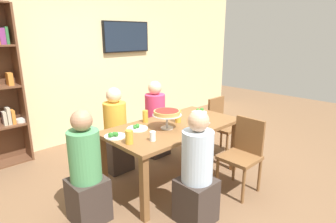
# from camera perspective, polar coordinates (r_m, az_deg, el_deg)

# --- Properties ---
(ground_plane) EXTENTS (12.00, 12.00, 0.00)m
(ground_plane) POSITION_cam_1_polar(r_m,az_deg,el_deg) (3.67, 1.11, -13.80)
(ground_plane) COLOR brown
(rear_partition) EXTENTS (8.00, 0.12, 2.80)m
(rear_partition) POSITION_cam_1_polar(r_m,az_deg,el_deg) (5.01, -17.13, 10.40)
(rear_partition) COLOR beige
(rear_partition) RESTS_ON ground_plane
(dining_table) EXTENTS (1.68, 0.88, 0.74)m
(dining_table) POSITION_cam_1_polar(r_m,az_deg,el_deg) (3.40, 1.17, -4.23)
(dining_table) COLOR brown
(dining_table) RESTS_ON ground_plane
(television) EXTENTS (0.99, 0.05, 0.55)m
(television) POSITION_cam_1_polar(r_m,az_deg,el_deg) (5.36, -8.59, 15.01)
(television) COLOR black
(diner_head_west) EXTENTS (0.34, 0.34, 1.15)m
(diner_head_west) POSITION_cam_1_polar(r_m,az_deg,el_deg) (2.85, -16.50, -12.56)
(diner_head_west) COLOR #382D28
(diner_head_west) RESTS_ON ground_plane
(diner_near_left) EXTENTS (0.34, 0.34, 1.15)m
(diner_near_left) POSITION_cam_1_polar(r_m,az_deg,el_deg) (2.74, 5.95, -13.14)
(diner_near_left) COLOR #382D28
(diner_near_left) RESTS_ON ground_plane
(diner_far_right) EXTENTS (0.34, 0.34, 1.15)m
(diner_far_right) POSITION_cam_1_polar(r_m,az_deg,el_deg) (4.19, -2.65, -2.58)
(diner_far_right) COLOR #382D28
(diner_far_right) RESTS_ON ground_plane
(diner_far_left) EXTENTS (0.34, 0.34, 1.15)m
(diner_far_left) POSITION_cam_1_polar(r_m,az_deg,el_deg) (3.78, -10.70, -4.95)
(diner_far_left) COLOR #382D28
(diner_far_left) RESTS_ON ground_plane
(chair_head_east) EXTENTS (0.40, 0.40, 0.87)m
(chair_head_east) POSITION_cam_1_polar(r_m,az_deg,el_deg) (4.33, 10.92, -2.35)
(chair_head_east) COLOR brown
(chair_head_east) RESTS_ON ground_plane
(chair_near_right) EXTENTS (0.40, 0.40, 0.87)m
(chair_near_right) POSITION_cam_1_polar(r_m,az_deg,el_deg) (3.37, 15.28, -8.00)
(chair_near_right) COLOR brown
(chair_near_right) RESTS_ON ground_plane
(deep_dish_pizza_stand) EXTENTS (0.34, 0.34, 0.22)m
(deep_dish_pizza_stand) POSITION_cam_1_polar(r_m,az_deg,el_deg) (3.20, -0.22, -0.47)
(deep_dish_pizza_stand) COLOR silver
(deep_dish_pizza_stand) RESTS_ON dining_table
(salad_plate_near_diner) EXTENTS (0.25, 0.25, 0.07)m
(salad_plate_near_diner) POSITION_cam_1_polar(r_m,az_deg,el_deg) (3.24, -6.39, -3.41)
(salad_plate_near_diner) COLOR white
(salad_plate_near_diner) RESTS_ON dining_table
(salad_plate_far_diner) EXTENTS (0.23, 0.23, 0.07)m
(salad_plate_far_diner) POSITION_cam_1_polar(r_m,az_deg,el_deg) (3.03, -11.02, -4.91)
(salad_plate_far_diner) COLOR white
(salad_plate_far_diner) RESTS_ON dining_table
(salad_plate_spare) EXTENTS (0.21, 0.21, 0.07)m
(salad_plate_spare) POSITION_cam_1_polar(r_m,az_deg,el_deg) (3.89, 6.54, -0.02)
(salad_plate_spare) COLOR white
(salad_plate_spare) RESTS_ON dining_table
(beer_glass_amber_tall) EXTENTS (0.07, 0.07, 0.15)m
(beer_glass_amber_tall) POSITION_cam_1_polar(r_m,az_deg,el_deg) (3.46, -4.70, -1.00)
(beer_glass_amber_tall) COLOR gold
(beer_glass_amber_tall) RESTS_ON dining_table
(beer_glass_amber_short) EXTENTS (0.07, 0.07, 0.16)m
(beer_glass_amber_short) POSITION_cam_1_polar(r_m,az_deg,el_deg) (3.45, 2.08, -0.94)
(beer_glass_amber_short) COLOR gold
(beer_glass_amber_short) RESTS_ON dining_table
(beer_glass_amber_spare) EXTENTS (0.08, 0.08, 0.14)m
(beer_glass_amber_spare) POSITION_cam_1_polar(r_m,az_deg,el_deg) (2.81, -8.02, -5.23)
(beer_glass_amber_spare) COLOR gold
(beer_glass_amber_spare) RESTS_ON dining_table
(water_glass_clear_near) EXTENTS (0.06, 0.06, 0.10)m
(water_glass_clear_near) POSITION_cam_1_polar(r_m,az_deg,el_deg) (2.87, -3.19, -5.10)
(water_glass_clear_near) COLOR white
(water_glass_clear_near) RESTS_ON dining_table
(water_glass_clear_far) EXTENTS (0.06, 0.06, 0.11)m
(water_glass_clear_far) POSITION_cam_1_polar(r_m,az_deg,el_deg) (3.50, 5.33, -1.18)
(water_glass_clear_far) COLOR white
(water_glass_clear_far) RESTS_ON dining_table
(cutlery_fork_near) EXTENTS (0.18, 0.03, 0.00)m
(cutlery_fork_near) POSITION_cam_1_polar(r_m,az_deg,el_deg) (3.23, 5.69, -3.67)
(cutlery_fork_near) COLOR silver
(cutlery_fork_near) RESTS_ON dining_table
(cutlery_knife_near) EXTENTS (0.18, 0.02, 0.00)m
(cutlery_knife_near) POSITION_cam_1_polar(r_m,az_deg,el_deg) (3.41, 7.81, -2.67)
(cutlery_knife_near) COLOR silver
(cutlery_knife_near) RESTS_ON dining_table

